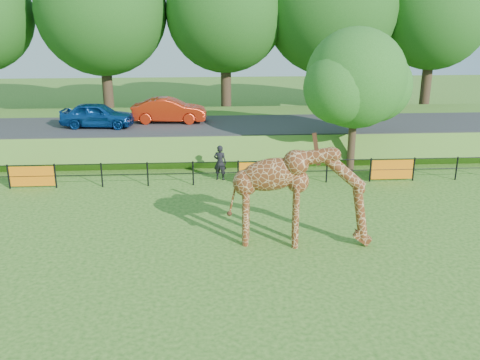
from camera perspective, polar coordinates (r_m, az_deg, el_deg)
The scene contains 10 objects.
ground at distance 16.56m, azimuth -5.56°, elevation -9.49°, with size 90.00×90.00×0.00m, color #265916.
giraffe at distance 17.60m, azimuth 6.50°, elevation -1.74°, with size 4.76×0.87×3.40m, color #5E2D13, non-canonical shape.
perimeter_fence at distance 23.76m, azimuth -5.03°, elevation 0.72°, with size 28.07×0.10×1.10m, color black, non-canonical shape.
embankment at distance 30.97m, azimuth -4.74°, elevation 5.09°, with size 40.00×9.00×1.30m, color #265916.
road at distance 29.35m, azimuth -4.82°, elevation 5.77°, with size 40.00×5.00×0.12m, color #2A2A2C.
car_blue at distance 29.58m, azimuth -14.97°, elevation 6.73°, with size 1.55×3.84×1.31m, color #114392.
car_red at distance 30.05m, azimuth -7.58°, elevation 7.39°, with size 1.42×4.06×1.34m, color red.
visitor at distance 24.36m, azimuth -2.15°, elevation 1.87°, with size 0.59×0.39×1.62m, color black.
tree_east at distance 25.48m, azimuth 12.43°, elevation 10.18°, with size 5.40×4.71×6.76m.
bg_tree_line at distance 36.67m, azimuth -1.75°, elevation 17.51°, with size 37.30×8.80×11.82m.
Camera 1 is at (0.67, -14.65, 7.70)m, focal length 40.00 mm.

